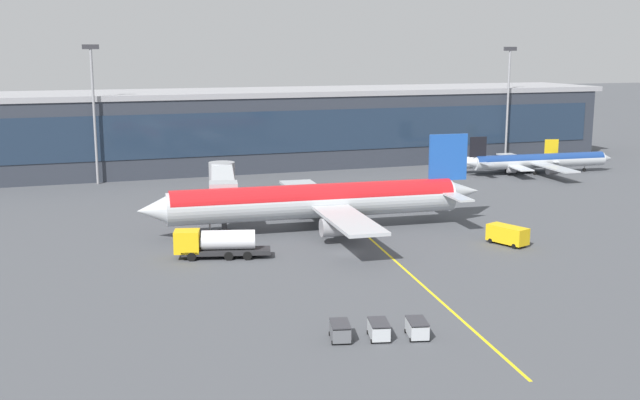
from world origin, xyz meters
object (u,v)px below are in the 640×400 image
at_px(main_airliner, 317,201).
at_px(fuel_tanker, 216,243).
at_px(baggage_cart_1, 379,330).
at_px(commuter_jet_far, 539,161).
at_px(commuter_jet_near, 503,162).
at_px(crew_van, 508,234).
at_px(baggage_cart_2, 417,328).
at_px(baggage_cart_0, 340,331).

height_order(main_airliner, fuel_tanker, main_airliner).
bearing_deg(baggage_cart_1, commuter_jet_far, 47.77).
bearing_deg(commuter_jet_near, crew_van, -121.33).
height_order(baggage_cart_1, baggage_cart_2, same).
xyz_separation_m(fuel_tanker, baggage_cart_1, (7.64, -29.05, -0.96)).
distance_m(fuel_tanker, crew_van, 35.13).
height_order(main_airliner, baggage_cart_0, main_airliner).
xyz_separation_m(baggage_cart_0, commuter_jet_far, (65.32, 67.79, 1.70)).
relative_size(fuel_tanker, commuter_jet_near, 0.46).
height_order(main_airliner, crew_van, main_airliner).
height_order(main_airliner, commuter_jet_far, main_airliner).
relative_size(main_airliner, commuter_jet_far, 1.45).
bearing_deg(baggage_cart_2, baggage_cart_1, 166.58).
xyz_separation_m(baggage_cart_2, commuter_jet_near, (53.31, 72.45, 1.32)).
bearing_deg(fuel_tanker, baggage_cart_0, -80.92).
xyz_separation_m(baggage_cart_1, commuter_jet_far, (62.20, 68.53, 1.70)).
relative_size(crew_van, baggage_cart_2, 1.85).
bearing_deg(commuter_jet_far, commuter_jet_near, 151.25).
distance_m(main_airliner, fuel_tanker, 17.63).
bearing_deg(baggage_cart_0, commuter_jet_near, 50.01).
height_order(fuel_tanker, commuter_jet_far, commuter_jet_far).
relative_size(baggage_cart_0, commuter_jet_near, 0.12).
xyz_separation_m(crew_van, commuter_jet_near, (29.38, 48.27, 0.79)).
xyz_separation_m(crew_van, commuter_jet_far, (35.17, 45.09, 1.16)).
height_order(fuel_tanker, commuter_jet_near, commuter_jet_near).
bearing_deg(crew_van, baggage_cart_0, -143.03).
bearing_deg(crew_van, commuter_jet_near, 58.67).
bearing_deg(fuel_tanker, crew_van, -9.19).
distance_m(fuel_tanker, baggage_cart_0, 28.68).
relative_size(baggage_cart_1, commuter_jet_far, 0.09).
relative_size(main_airliner, fuel_tanker, 4.13).
relative_size(baggage_cart_1, baggage_cart_2, 1.00).
bearing_deg(main_airliner, crew_van, -36.36).
distance_m(fuel_tanker, baggage_cart_2, 31.69).
distance_m(fuel_tanker, commuter_jet_far, 80.23).
relative_size(main_airliner, baggage_cart_2, 15.59).
bearing_deg(baggage_cart_0, commuter_jet_far, 46.06).
xyz_separation_m(main_airliner, baggage_cart_0, (-10.58, -37.10, -3.23)).
bearing_deg(main_airliner, baggage_cart_1, -101.17).
xyz_separation_m(baggage_cart_0, commuter_jet_near, (59.53, 70.96, 1.32)).
relative_size(fuel_tanker, baggage_cart_1, 3.78).
xyz_separation_m(fuel_tanker, baggage_cart_2, (10.75, -29.79, -0.96)).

